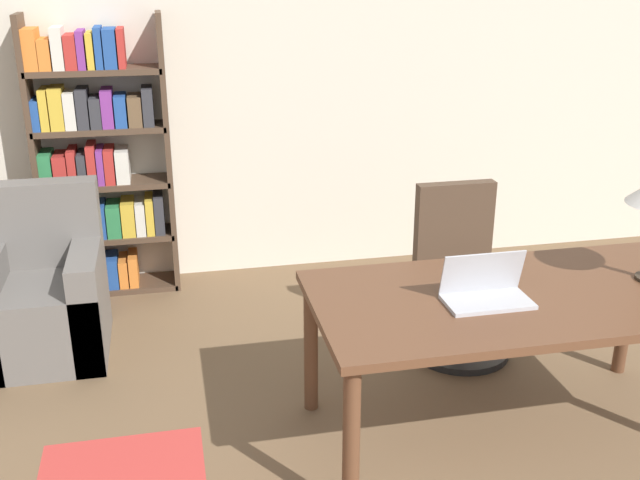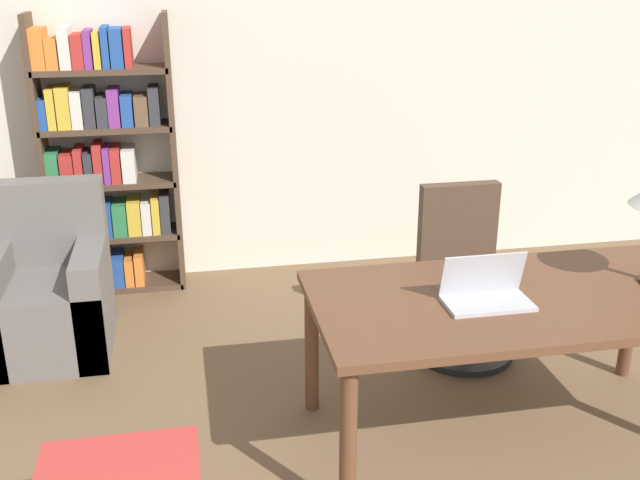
{
  "view_description": "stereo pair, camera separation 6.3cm",
  "coord_description": "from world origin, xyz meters",
  "px_view_note": "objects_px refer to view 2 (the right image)",
  "views": [
    {
      "loc": [
        -0.81,
        -0.56,
        2.14
      ],
      "look_at": [
        -0.17,
        2.43,
        0.98
      ],
      "focal_mm": 42.0,
      "sensor_mm": 36.0,
      "label": 1
    },
    {
      "loc": [
        -0.75,
        -0.57,
        2.14
      ],
      "look_at": [
        -0.17,
        2.43,
        0.98
      ],
      "focal_mm": 42.0,
      "sensor_mm": 36.0,
      "label": 2
    }
  ],
  "objects_px": {
    "desk": "(517,312)",
    "armchair": "(48,298)",
    "laptop": "(486,292)",
    "office_chair": "(463,283)",
    "bookshelf": "(104,165)"
  },
  "relations": [
    {
      "from": "office_chair",
      "to": "laptop",
      "type": "bearing_deg",
      "value": -106.5
    },
    {
      "from": "bookshelf",
      "to": "office_chair",
      "type": "bearing_deg",
      "value": -31.93
    },
    {
      "from": "laptop",
      "to": "office_chair",
      "type": "bearing_deg",
      "value": 73.5
    },
    {
      "from": "desk",
      "to": "bookshelf",
      "type": "xyz_separation_m",
      "value": [
        -1.93,
        2.11,
        0.22
      ]
    },
    {
      "from": "office_chair",
      "to": "desk",
      "type": "bearing_deg",
      "value": -95.89
    },
    {
      "from": "desk",
      "to": "armchair",
      "type": "xyz_separation_m",
      "value": [
        -2.24,
        1.3,
        -0.33
      ]
    },
    {
      "from": "laptop",
      "to": "armchair",
      "type": "bearing_deg",
      "value": 146.93
    },
    {
      "from": "office_chair",
      "to": "bookshelf",
      "type": "distance_m",
      "value": 2.43
    },
    {
      "from": "armchair",
      "to": "bookshelf",
      "type": "bearing_deg",
      "value": 69.59
    },
    {
      "from": "laptop",
      "to": "office_chair",
      "type": "xyz_separation_m",
      "value": [
        0.26,
        0.89,
        -0.37
      ]
    },
    {
      "from": "bookshelf",
      "to": "laptop",
      "type": "bearing_deg",
      "value": -50.8
    },
    {
      "from": "desk",
      "to": "armchair",
      "type": "bearing_deg",
      "value": 149.85
    },
    {
      "from": "armchair",
      "to": "laptop",
      "type": "bearing_deg",
      "value": -33.07
    },
    {
      "from": "office_chair",
      "to": "bookshelf",
      "type": "relative_size",
      "value": 0.52
    },
    {
      "from": "laptop",
      "to": "desk",
      "type": "bearing_deg",
      "value": 13.32
    }
  ]
}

